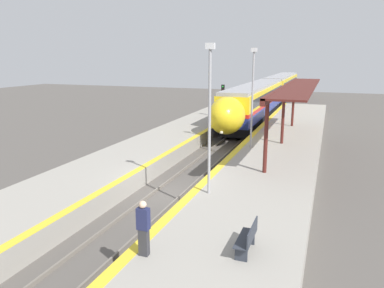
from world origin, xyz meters
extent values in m
plane|color=#56514C|center=(0.00, 0.00, 0.00)|extent=(120.00, 120.00, 0.00)
cube|color=slate|center=(-0.72, 0.00, 0.07)|extent=(0.08, 90.00, 0.15)
cube|color=slate|center=(0.72, 0.00, 0.07)|extent=(0.08, 90.00, 0.15)
cube|color=black|center=(0.00, 22.25, 0.65)|extent=(2.44, 18.50, 0.86)
cube|color=navy|center=(0.00, 22.25, 1.52)|extent=(2.77, 20.11, 0.88)
cube|color=red|center=(0.00, 22.25, 2.11)|extent=(2.79, 20.11, 0.30)
cube|color=yellow|center=(0.00, 22.25, 2.93)|extent=(2.77, 20.11, 1.33)
cube|color=black|center=(0.00, 22.25, 2.86)|extent=(2.80, 18.50, 0.73)
cube|color=#9E9EA3|center=(0.00, 22.25, 3.74)|extent=(2.50, 20.11, 0.30)
cylinder|color=black|center=(-0.72, 14.92, 0.48)|extent=(0.12, 0.96, 0.96)
cylinder|color=black|center=(0.72, 14.92, 0.48)|extent=(0.12, 0.96, 0.96)
cylinder|color=black|center=(-0.72, 17.12, 0.48)|extent=(0.12, 0.96, 0.96)
cylinder|color=black|center=(0.72, 17.12, 0.48)|extent=(0.12, 0.96, 0.96)
cylinder|color=black|center=(-0.72, 27.38, 0.48)|extent=(0.12, 0.96, 0.96)
cylinder|color=black|center=(0.72, 27.38, 0.48)|extent=(0.12, 0.96, 0.96)
cylinder|color=black|center=(-0.72, 29.58, 0.48)|extent=(0.12, 0.96, 0.96)
cylinder|color=black|center=(0.72, 29.58, 0.48)|extent=(0.12, 0.96, 0.96)
ellipsoid|color=yellow|center=(0.00, 10.94, 2.34)|extent=(2.66, 3.77, 2.77)
ellipsoid|color=black|center=(0.00, 10.47, 2.79)|extent=(1.94, 2.20, 1.41)
sphere|color=#F9F4CC|center=(0.00, 9.53, 1.33)|extent=(0.24, 0.24, 0.24)
cube|color=black|center=(0.00, 43.16, 0.65)|extent=(2.44, 18.50, 0.86)
cube|color=navy|center=(0.00, 43.16, 1.52)|extent=(2.77, 20.11, 0.88)
cube|color=red|center=(0.00, 43.16, 2.11)|extent=(2.79, 20.11, 0.30)
cube|color=yellow|center=(0.00, 43.16, 2.93)|extent=(2.77, 20.11, 1.33)
cube|color=black|center=(0.00, 43.16, 2.86)|extent=(2.80, 18.50, 0.73)
cube|color=#9E9EA3|center=(0.00, 43.16, 3.74)|extent=(2.50, 20.11, 0.30)
cylinder|color=black|center=(-0.72, 35.82, 0.48)|extent=(0.12, 0.96, 0.96)
cylinder|color=black|center=(0.72, 35.82, 0.48)|extent=(0.12, 0.96, 0.96)
cylinder|color=black|center=(-0.72, 38.02, 0.48)|extent=(0.12, 0.96, 0.96)
cylinder|color=black|center=(0.72, 38.02, 0.48)|extent=(0.12, 0.96, 0.96)
cylinder|color=black|center=(-0.72, 48.29, 0.48)|extent=(0.12, 0.96, 0.96)
cylinder|color=black|center=(0.72, 48.29, 0.48)|extent=(0.12, 0.96, 0.96)
cylinder|color=black|center=(-0.72, 50.49, 0.48)|extent=(0.12, 0.96, 0.96)
cylinder|color=black|center=(0.72, 50.49, 0.48)|extent=(0.12, 0.96, 0.96)
cube|color=#9E998E|center=(4.21, 0.00, 0.47)|extent=(5.04, 64.00, 0.93)
cube|color=yellow|center=(1.89, 0.00, 0.94)|extent=(0.40, 64.00, 0.01)
cube|color=#9E998E|center=(-3.90, 0.00, 0.47)|extent=(4.41, 64.00, 0.93)
cube|color=yellow|center=(-1.89, 0.00, 0.94)|extent=(0.40, 64.00, 0.01)
cube|color=#2D333D|center=(5.05, -6.25, 1.14)|extent=(0.36, 0.06, 0.42)
cube|color=#2D333D|center=(5.05, -5.20, 1.14)|extent=(0.36, 0.06, 0.42)
cube|color=#2D333D|center=(5.05, -5.73, 1.37)|extent=(0.44, 1.40, 0.03)
cube|color=#2D333D|center=(5.25, -5.73, 1.60)|extent=(0.04, 1.40, 0.44)
cube|color=#333338|center=(2.32, -6.91, 1.34)|extent=(0.28, 0.20, 0.82)
cube|color=navy|center=(2.32, -6.91, 2.07)|extent=(0.36, 0.22, 0.65)
sphere|color=beige|center=(2.32, -6.91, 2.51)|extent=(0.22, 0.22, 0.22)
cylinder|color=#59595E|center=(-2.46, 18.57, 1.66)|extent=(0.14, 0.14, 3.33)
cube|color=black|center=(-2.46, 18.57, 3.68)|extent=(0.28, 0.20, 0.70)
sphere|color=#1ED833|center=(-2.46, 18.46, 3.85)|extent=(0.14, 0.14, 0.14)
sphere|color=#330A0A|center=(-2.46, 18.46, 3.51)|extent=(0.14, 0.14, 0.14)
cylinder|color=#9E9EA3|center=(2.54, -1.40, 3.90)|extent=(0.12, 0.12, 5.94)
cube|color=silver|center=(2.54, -1.40, 6.99)|extent=(0.36, 0.20, 0.24)
cylinder|color=#9E9EA3|center=(2.54, 7.42, 3.90)|extent=(0.12, 0.12, 5.94)
cube|color=silver|center=(2.54, 7.42, 6.99)|extent=(0.36, 0.20, 0.24)
cylinder|color=#511E19|center=(4.27, 2.35, 2.72)|extent=(0.20, 0.20, 3.58)
cylinder|color=#511E19|center=(4.27, 9.23, 2.72)|extent=(0.20, 0.20, 3.58)
cylinder|color=#511E19|center=(4.27, 16.11, 2.72)|extent=(0.20, 0.20, 3.58)
cube|color=#511E19|center=(4.27, 9.23, 4.61)|extent=(0.24, 16.76, 0.36)
cube|color=#511E19|center=(5.17, 9.23, 4.73)|extent=(2.00, 16.76, 0.10)
camera|label=1|loc=(7.05, -15.73, 6.58)|focal=35.00mm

